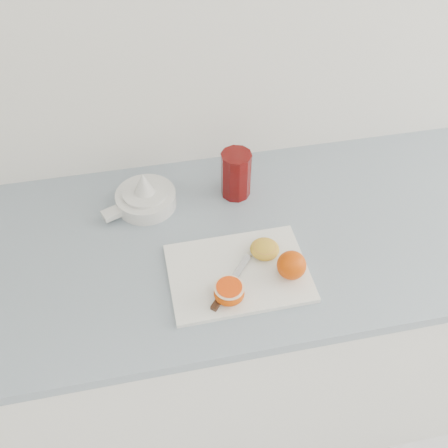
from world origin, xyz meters
name	(u,v)px	position (x,y,z in m)	size (l,w,h in m)	color
counter	(215,333)	(-0.11, 1.70, 0.45)	(2.41, 0.64, 0.89)	white
cutting_board	(238,273)	(-0.07, 1.58, 0.90)	(0.31, 0.22, 0.01)	white
whole_orange	(292,265)	(0.04, 1.55, 0.93)	(0.07, 0.07, 0.07)	#E75300
half_orange	(229,292)	(-0.11, 1.51, 0.92)	(0.07, 0.07, 0.04)	#E75300
squeezed_shell	(265,249)	(0.00, 1.62, 0.92)	(0.07, 0.07, 0.03)	gold
paring_knife	(225,292)	(-0.12, 1.52, 0.91)	(0.12, 0.14, 0.01)	#482618
citrus_juicer	(145,197)	(-0.26, 1.85, 0.92)	(0.19, 0.15, 0.10)	white
red_tumbler	(236,176)	(-0.02, 1.84, 0.95)	(0.08, 0.08, 0.13)	#5C0A09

